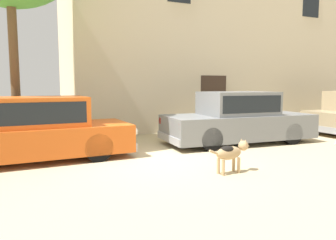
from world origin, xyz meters
name	(u,v)px	position (x,y,z in m)	size (l,w,h in m)	color
ground_plane	(155,160)	(0.00, 0.00, 0.00)	(80.00, 80.00, 0.00)	tan
parked_sedan_nearest	(30,128)	(-2.63, 1.05, 0.76)	(4.60, 1.95, 1.47)	#D15619
parked_sedan_second	(238,118)	(3.10, 1.14, 0.75)	(4.68, 1.93, 1.54)	slate
apartment_block	(217,43)	(6.00, 7.17, 3.85)	(14.61, 6.79, 7.70)	beige
stray_dog_spotted	(231,152)	(1.02, -1.60, 0.42)	(0.99, 0.26, 0.66)	tan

